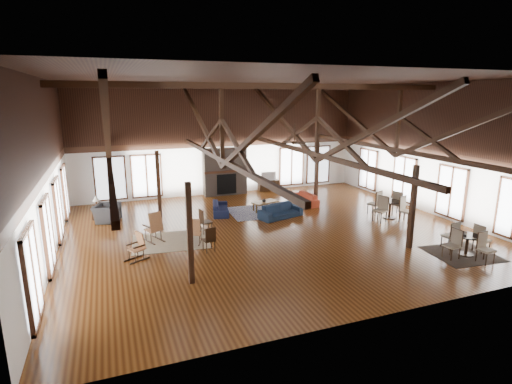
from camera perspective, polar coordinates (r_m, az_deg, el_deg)
name	(u,v)px	position (r m, az deg, el deg)	size (l,w,h in m)	color
floor	(271,231)	(16.47, 2.13, -5.55)	(16.00, 16.00, 0.00)	brown
ceiling	(272,79)	(15.57, 2.33, 15.81)	(16.00, 14.00, 0.02)	black
wall_back	(223,140)	(22.31, -4.80, 7.38)	(16.00, 0.02, 6.00)	white
wall_front	(387,201)	(9.80, 18.26, -1.26)	(16.00, 0.02, 6.00)	white
wall_left	(44,172)	(14.67, -28.00, 2.60)	(0.02, 14.00, 6.00)	white
wall_right	(431,149)	(20.21, 23.75, 5.64)	(0.02, 14.00, 6.00)	white
roof_truss	(272,132)	(15.62, 2.26, 8.56)	(15.60, 14.07, 3.14)	black
post_grid	(271,195)	(16.03, 2.18, -0.39)	(8.16, 7.16, 3.05)	black
fireplace	(225,172)	(22.24, -4.48, 2.91)	(2.50, 0.69, 2.60)	brown
ceiling_fan	(295,142)	(14.95, 5.53, 7.14)	(1.60, 1.60, 0.75)	black
sofa_navy_front	(281,211)	(18.16, 3.53, -2.73)	(2.06, 0.81, 0.60)	#132136
sofa_navy_left	(221,208)	(18.82, -5.08, -2.29)	(0.70, 1.79, 0.52)	#131936
sofa_orange	(304,199)	(20.53, 6.82, -0.94)	(0.74, 1.90, 0.56)	#AF3B22
coffee_table	(265,203)	(19.11, 1.31, -1.52)	(1.36, 0.98, 0.47)	brown
vase	(264,200)	(18.98, 1.14, -1.15)	(0.19, 0.19, 0.20)	#B2B2B2
armchair	(107,213)	(18.77, -20.52, -2.82)	(1.00, 1.14, 0.74)	#2A2A2C
side_table_lamp	(97,210)	(19.27, -21.77, -2.41)	(0.42, 0.42, 1.07)	black
rocking_chair_a	(154,228)	(15.58, -14.32, -4.96)	(0.81, 1.03, 1.17)	#9F683C
rocking_chair_b	(195,232)	(15.10, -8.72, -5.65)	(0.65, 0.86, 0.98)	#9F683C
rocking_chair_c	(138,246)	(14.12, -16.47, -7.46)	(0.85, 0.71, 0.97)	#9F683C
side_chair_a	(204,219)	(16.10, -7.50, -3.90)	(0.49, 0.49, 1.01)	black
side_chair_b	(210,238)	(14.22, -6.63, -6.49)	(0.45, 0.45, 0.92)	black
cafe_table_near	(467,241)	(15.69, 27.95, -6.23)	(1.93, 1.93, 1.00)	black
cafe_table_far	(390,206)	(18.95, 18.60, -1.93)	(2.17, 2.17, 1.12)	black
cup_near	(465,233)	(15.62, 27.72, -5.23)	(0.13, 0.13, 0.10)	#B2B2B2
cup_far	(388,199)	(18.90, 18.39, -1.01)	(0.14, 0.14, 0.11)	#B2B2B2
tv_console	(268,185)	(23.37, 1.78, 0.99)	(1.19, 0.45, 0.60)	black
television	(268,176)	(23.25, 1.74, 2.31)	(0.87, 0.11, 0.50)	#B2B2B2
rug_tan	(171,241)	(15.64, -12.08, -6.88)	(2.82, 2.21, 0.01)	tan
rug_navy	(263,211)	(19.14, 0.97, -2.76)	(3.16, 2.37, 0.01)	#1B1D4C
rug_dark	(462,254)	(15.87, 27.34, -7.85)	(2.16, 1.97, 0.01)	black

